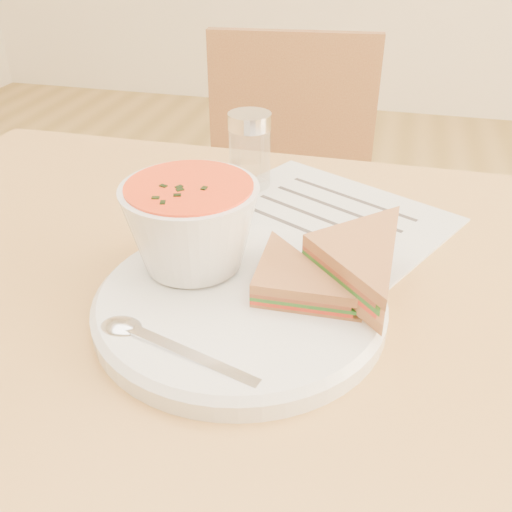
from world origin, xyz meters
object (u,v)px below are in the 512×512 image
(chair_far, at_px, (282,244))
(condiment_shaker, at_px, (250,151))
(plate, at_px, (240,305))
(soup_bowl, at_px, (192,230))

(chair_far, distance_m, condiment_shaker, 0.56)
(chair_far, distance_m, plate, 0.76)
(chair_far, xyz_separation_m, plate, (0.10, -0.67, 0.34))
(soup_bowl, relative_size, condiment_shaker, 1.29)
(chair_far, height_order, plate, chair_far)
(plate, distance_m, condiment_shaker, 0.27)
(plate, relative_size, condiment_shaker, 2.69)
(plate, xyz_separation_m, condiment_shaker, (-0.06, 0.26, 0.04))
(soup_bowl, xyz_separation_m, condiment_shaker, (-0.00, 0.23, -0.01))
(chair_far, height_order, soup_bowl, soup_bowl)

